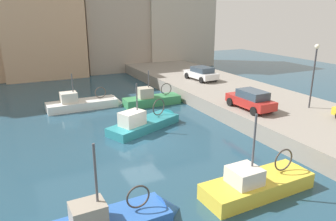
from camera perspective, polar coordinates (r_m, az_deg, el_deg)
The scene contains 12 objects.
water_surface at distance 21.78m, azimuth -4.73°, elevation -5.36°, with size 80.00×80.00×0.00m, color navy.
quay_wall at distance 27.59m, azimuth 18.07°, elevation 0.07°, with size 9.00×56.00×1.20m, color gray.
fishing_boat_yellow at distance 16.66m, azimuth 16.28°, elevation -13.19°, with size 6.46×2.15×4.89m.
fishing_boat_green at distance 29.96m, azimuth -2.35°, elevation 1.34°, with size 6.00×1.88×4.00m.
fishing_boat_white at distance 29.77m, azimuth -14.23°, elevation 0.66°, with size 6.89×2.20×4.06m.
fishing_boat_teal at distance 24.05m, azimuth -3.70°, elevation -2.72°, with size 6.74×4.27×4.39m.
parked_car_white at distance 34.84m, azimuth 5.91°, elevation 6.57°, with size 2.32×4.08×1.42m.
parked_car_red at distance 25.01m, azimuth 14.43°, elevation 1.87°, with size 1.92×4.05×1.48m.
quay_streetlamp at distance 26.41m, azimuth 24.48°, elevation 7.24°, with size 0.36×0.36×4.83m.
waterfront_building_west at distance 45.12m, azimuth -21.46°, elevation 14.01°, with size 10.20×6.65×13.30m.
waterfront_building_central at distance 48.02m, azimuth -9.03°, elevation 15.04°, with size 10.23×6.50×13.23m.
waterfront_building_east_mid at distance 51.95m, azimuth 0.83°, elevation 17.02°, with size 10.93×8.35×16.18m.
Camera 1 is at (-7.14, -18.79, 8.38)m, focal length 34.50 mm.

